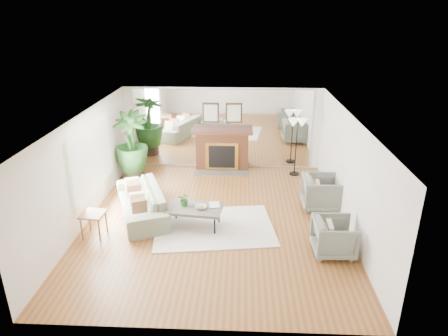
{
  "coord_description": "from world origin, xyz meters",
  "views": [
    {
      "loc": [
        0.59,
        -8.33,
        4.65
      ],
      "look_at": [
        0.18,
        0.6,
        1.09
      ],
      "focal_mm": 32.0,
      "sensor_mm": 36.0,
      "label": 1
    }
  ],
  "objects_px": {
    "side_table": "(93,217)",
    "coffee_table": "(194,209)",
    "floor_lamp": "(297,127)",
    "sofa": "(141,202)",
    "fireplace": "(222,149)",
    "potted_ficus": "(131,144)",
    "armchair_back": "(321,192)",
    "armchair_front": "(334,237)"
  },
  "relations": [
    {
      "from": "potted_ficus",
      "to": "floor_lamp",
      "type": "relative_size",
      "value": 1.17
    },
    {
      "from": "side_table",
      "to": "coffee_table",
      "type": "bearing_deg",
      "value": 12.94
    },
    {
      "from": "armchair_back",
      "to": "potted_ficus",
      "type": "distance_m",
      "value": 5.42
    },
    {
      "from": "armchair_front",
      "to": "potted_ficus",
      "type": "relative_size",
      "value": 0.41
    },
    {
      "from": "sofa",
      "to": "armchair_front",
      "type": "xyz_separation_m",
      "value": [
        4.29,
        -1.46,
        0.03
      ]
    },
    {
      "from": "armchair_back",
      "to": "floor_lamp",
      "type": "relative_size",
      "value": 0.53
    },
    {
      "from": "armchair_back",
      "to": "side_table",
      "type": "distance_m",
      "value": 5.44
    },
    {
      "from": "armchair_back",
      "to": "potted_ficus",
      "type": "xyz_separation_m",
      "value": [
        -5.15,
        1.58,
        0.66
      ]
    },
    {
      "from": "floor_lamp",
      "to": "coffee_table",
      "type": "bearing_deg",
      "value": -129.14
    },
    {
      "from": "armchair_front",
      "to": "floor_lamp",
      "type": "xyz_separation_m",
      "value": [
        -0.29,
        4.19,
        1.1
      ]
    },
    {
      "from": "armchair_front",
      "to": "potted_ficus",
      "type": "bearing_deg",
      "value": 53.08
    },
    {
      "from": "potted_ficus",
      "to": "armchair_back",
      "type": "bearing_deg",
      "value": -17.08
    },
    {
      "from": "coffee_table",
      "to": "armchair_back",
      "type": "bearing_deg",
      "value": 19.85
    },
    {
      "from": "coffee_table",
      "to": "floor_lamp",
      "type": "bearing_deg",
      "value": 50.86
    },
    {
      "from": "fireplace",
      "to": "armchair_back",
      "type": "distance_m",
      "value": 3.62
    },
    {
      "from": "coffee_table",
      "to": "fireplace",
      "type": "bearing_deg",
      "value": 82.86
    },
    {
      "from": "floor_lamp",
      "to": "armchair_front",
      "type": "bearing_deg",
      "value": -86.02
    },
    {
      "from": "fireplace",
      "to": "coffee_table",
      "type": "distance_m",
      "value": 3.64
    },
    {
      "from": "fireplace",
      "to": "coffee_table",
      "type": "bearing_deg",
      "value": -97.14
    },
    {
      "from": "sofa",
      "to": "armchair_front",
      "type": "distance_m",
      "value": 4.54
    },
    {
      "from": "coffee_table",
      "to": "sofa",
      "type": "relative_size",
      "value": 0.56
    },
    {
      "from": "potted_ficus",
      "to": "coffee_table",
      "type": "bearing_deg",
      "value": -52.02
    },
    {
      "from": "fireplace",
      "to": "side_table",
      "type": "xyz_separation_m",
      "value": [
        -2.6,
        -4.1,
        -0.19
      ]
    },
    {
      "from": "fireplace",
      "to": "armchair_back",
      "type": "relative_size",
      "value": 2.24
    },
    {
      "from": "side_table",
      "to": "fireplace",
      "type": "bearing_deg",
      "value": 57.63
    },
    {
      "from": "fireplace",
      "to": "side_table",
      "type": "relative_size",
      "value": 3.66
    },
    {
      "from": "fireplace",
      "to": "sofa",
      "type": "relative_size",
      "value": 0.86
    },
    {
      "from": "sofa",
      "to": "fireplace",
      "type": "bearing_deg",
      "value": 127.8
    },
    {
      "from": "coffee_table",
      "to": "sofa",
      "type": "bearing_deg",
      "value": 158.53
    },
    {
      "from": "coffee_table",
      "to": "floor_lamp",
      "type": "relative_size",
      "value": 0.77
    },
    {
      "from": "coffee_table",
      "to": "potted_ficus",
      "type": "xyz_separation_m",
      "value": [
        -2.09,
        2.68,
        0.62
      ]
    },
    {
      "from": "potted_ficus",
      "to": "floor_lamp",
      "type": "xyz_separation_m",
      "value": [
        4.75,
        0.58,
        0.39
      ]
    },
    {
      "from": "armchair_back",
      "to": "sofa",
      "type": "bearing_deg",
      "value": 98.52
    },
    {
      "from": "armchair_front",
      "to": "fireplace",
      "type": "bearing_deg",
      "value": 27.53
    },
    {
      "from": "armchair_back",
      "to": "floor_lamp",
      "type": "distance_m",
      "value": 2.44
    },
    {
      "from": "fireplace",
      "to": "sofa",
      "type": "xyz_separation_m",
      "value": [
        -1.8,
        -3.07,
        -0.31
      ]
    },
    {
      "from": "fireplace",
      "to": "potted_ficus",
      "type": "xyz_separation_m",
      "value": [
        -2.55,
        -0.92,
        0.42
      ]
    },
    {
      "from": "fireplace",
      "to": "armchair_front",
      "type": "bearing_deg",
      "value": -61.16
    },
    {
      "from": "fireplace",
      "to": "floor_lamp",
      "type": "relative_size",
      "value": 1.19
    },
    {
      "from": "fireplace",
      "to": "potted_ficus",
      "type": "height_order",
      "value": "fireplace"
    },
    {
      "from": "coffee_table",
      "to": "side_table",
      "type": "distance_m",
      "value": 2.2
    },
    {
      "from": "side_table",
      "to": "floor_lamp",
      "type": "height_order",
      "value": "floor_lamp"
    }
  ]
}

